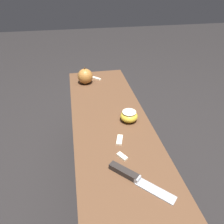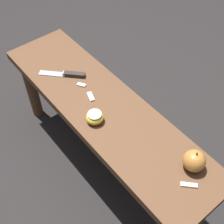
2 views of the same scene
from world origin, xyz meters
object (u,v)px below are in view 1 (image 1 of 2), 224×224
wooden_bench (113,145)px  apple_cut (129,116)px  apple_whole (85,76)px  knife (131,176)px

wooden_bench → apple_cut: size_ratio=16.17×
wooden_bench → apple_cut: (0.04, -0.08, 0.11)m
wooden_bench → apple_cut: 0.14m
apple_whole → apple_cut: bearing=-159.5°
wooden_bench → apple_whole: size_ratio=12.63×
knife → apple_cut: size_ratio=2.43×
apple_cut → wooden_bench: bearing=118.8°
apple_whole → apple_cut: apple_whole is taller
wooden_bench → apple_whole: 0.48m
knife → apple_whole: size_ratio=1.90×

